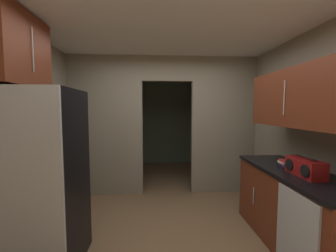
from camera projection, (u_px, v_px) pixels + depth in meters
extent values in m
plane|color=brown|center=(171.00, 248.00, 2.51)|extent=(20.00, 20.00, 0.00)
cube|color=silver|center=(168.00, 31.00, 2.81)|extent=(3.91, 7.39, 0.06)
cube|color=gray|center=(106.00, 126.00, 4.02)|extent=(1.35, 0.12, 2.59)
cube|color=gray|center=(223.00, 126.00, 4.17)|extent=(1.22, 0.12, 2.59)
cube|color=gray|center=(167.00, 69.00, 4.01)|extent=(0.93, 0.12, 0.46)
cube|color=slate|center=(160.00, 120.00, 6.45)|extent=(3.51, 0.10, 2.59)
cube|color=slate|center=(91.00, 122.00, 5.16)|extent=(0.10, 2.37, 2.59)
cube|color=slate|center=(230.00, 122.00, 5.38)|extent=(0.10, 2.37, 2.59)
cube|color=black|center=(41.00, 179.00, 2.17)|extent=(0.75, 0.73, 1.81)
cube|color=#B7BABC|center=(17.00, 194.00, 1.80)|extent=(0.75, 0.03, 1.81)
cube|color=maroon|center=(295.00, 211.00, 2.49)|extent=(0.60, 1.70, 0.87)
cube|color=black|center=(296.00, 173.00, 2.45)|extent=(0.64, 1.70, 0.04)
cylinder|color=#B7BABC|center=(289.00, 226.00, 2.09)|extent=(0.01, 0.01, 0.22)
cylinder|color=#B7BABC|center=(253.00, 195.00, 2.83)|extent=(0.01, 0.01, 0.22)
cube|color=#B7BABC|center=(296.00, 238.00, 1.99)|extent=(0.02, 0.56, 0.85)
cube|color=maroon|center=(300.00, 98.00, 2.39)|extent=(0.34, 1.53, 0.65)
cylinder|color=#B7BABC|center=(284.00, 98.00, 2.37)|extent=(0.01, 0.01, 0.39)
cube|color=maroon|center=(14.00, 49.00, 2.14)|extent=(0.34, 0.83, 0.73)
cylinder|color=#B7BABC|center=(33.00, 50.00, 2.15)|extent=(0.01, 0.01, 0.44)
cube|color=maroon|center=(305.00, 168.00, 2.26)|extent=(0.18, 0.42, 0.18)
cylinder|color=#262626|center=(306.00, 157.00, 2.25)|extent=(0.02, 0.29, 0.02)
cylinder|color=black|center=(305.00, 171.00, 2.13)|extent=(0.01, 0.13, 0.13)
cylinder|color=black|center=(289.00, 165.00, 2.38)|extent=(0.01, 0.13, 0.13)
cube|color=black|center=(285.00, 167.00, 2.58)|extent=(0.14, 0.15, 0.02)
cube|color=#8C3893|center=(286.00, 165.00, 2.58)|extent=(0.13, 0.13, 0.03)
cube|color=beige|center=(285.00, 163.00, 2.59)|extent=(0.11, 0.14, 0.02)
cube|color=red|center=(286.00, 161.00, 2.57)|extent=(0.12, 0.15, 0.03)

